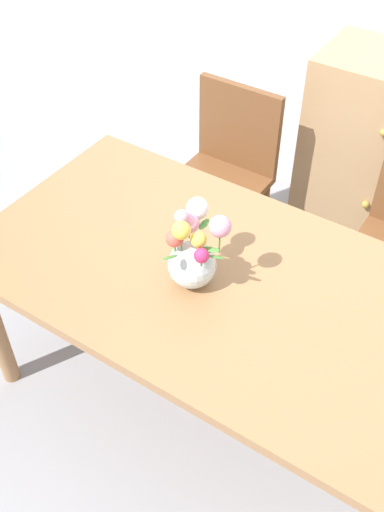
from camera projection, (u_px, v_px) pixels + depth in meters
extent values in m
plane|color=#939399|center=(213.00, 396.00, 2.56)|extent=(12.00, 12.00, 0.00)
cube|color=#9E7047|center=(218.00, 280.00, 2.06)|extent=(1.74, 0.95, 0.04)
cylinder|color=#9E7047|center=(118.00, 217.00, 2.86)|extent=(0.07, 0.07, 0.70)
cube|color=brown|center=(216.00, 186.00, 2.86)|extent=(0.42, 0.42, 0.04)
cylinder|color=brown|center=(227.00, 259.00, 2.84)|extent=(0.04, 0.04, 0.44)
cylinder|color=brown|center=(165.00, 231.00, 2.98)|extent=(0.04, 0.04, 0.44)
cylinder|color=brown|center=(264.00, 218.00, 3.06)|extent=(0.04, 0.04, 0.44)
cylinder|color=brown|center=(204.00, 194.00, 3.20)|extent=(0.04, 0.04, 0.44)
cube|color=brown|center=(239.00, 127.00, 2.81)|extent=(0.42, 0.04, 0.42)
cylinder|color=brown|center=(333.00, 306.00, 2.63)|extent=(0.04, 0.04, 0.44)
cylinder|color=brown|center=(364.00, 258.00, 2.85)|extent=(0.04, 0.04, 0.44)
sphere|color=#B7933D|center=(384.00, 133.00, 2.60)|extent=(0.04, 0.04, 0.04)
sphere|color=#B7933D|center=(365.00, 204.00, 2.88)|extent=(0.04, 0.04, 0.04)
sphere|color=silver|center=(192.00, 265.00, 1.97)|extent=(0.16, 0.16, 0.16)
sphere|color=#EA9EBC|center=(182.00, 217.00, 1.88)|extent=(0.05, 0.05, 0.05)
cylinder|color=#478438|center=(182.00, 230.00, 1.92)|extent=(0.01, 0.01, 0.11)
sphere|color=#EA9EBC|center=(220.00, 226.00, 1.85)|extent=(0.07, 0.07, 0.07)
cylinder|color=#478438|center=(220.00, 239.00, 1.89)|extent=(0.01, 0.01, 0.11)
sphere|color=#EA9EBC|center=(189.00, 223.00, 1.93)|extent=(0.07, 0.07, 0.07)
cylinder|color=#478438|center=(189.00, 230.00, 1.95)|extent=(0.01, 0.01, 0.06)
sphere|color=#EFD14C|center=(199.00, 240.00, 1.87)|extent=(0.05, 0.05, 0.05)
cylinder|color=#478438|center=(198.00, 248.00, 1.89)|extent=(0.01, 0.01, 0.07)
sphere|color=#E55B4C|center=(175.00, 238.00, 1.89)|extent=(0.06, 0.06, 0.06)
cylinder|color=#478438|center=(175.00, 245.00, 1.91)|extent=(0.01, 0.01, 0.06)
sphere|color=#D12D66|center=(202.00, 256.00, 1.85)|extent=(0.05, 0.05, 0.05)
cylinder|color=#478438|center=(202.00, 261.00, 1.87)|extent=(0.01, 0.01, 0.04)
sphere|color=#EFD14C|center=(181.00, 230.00, 1.85)|extent=(0.06, 0.06, 0.06)
cylinder|color=#478438|center=(181.00, 243.00, 1.88)|extent=(0.01, 0.01, 0.10)
sphere|color=white|center=(197.00, 208.00, 1.95)|extent=(0.07, 0.07, 0.07)
cylinder|color=#478438|center=(197.00, 218.00, 1.98)|extent=(0.01, 0.01, 0.09)
ellipsoid|color=#478438|center=(170.00, 257.00, 1.84)|extent=(0.03, 0.07, 0.04)
ellipsoid|color=#478438|center=(216.00, 257.00, 1.87)|extent=(0.07, 0.03, 0.04)
ellipsoid|color=#478438|center=(204.00, 224.00, 1.96)|extent=(0.03, 0.07, 0.02)
ellipsoid|color=#478438|center=(208.00, 249.00, 1.89)|extent=(0.07, 0.04, 0.03)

